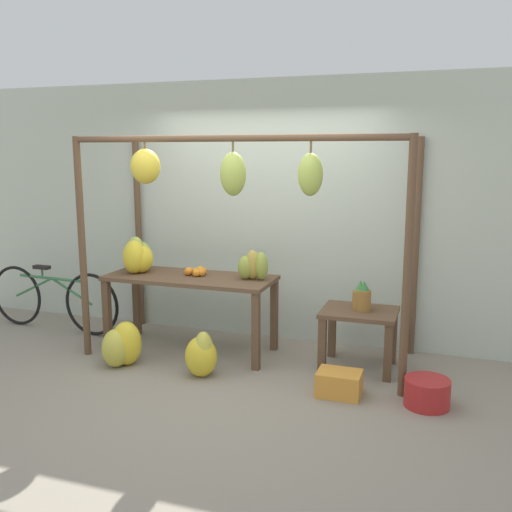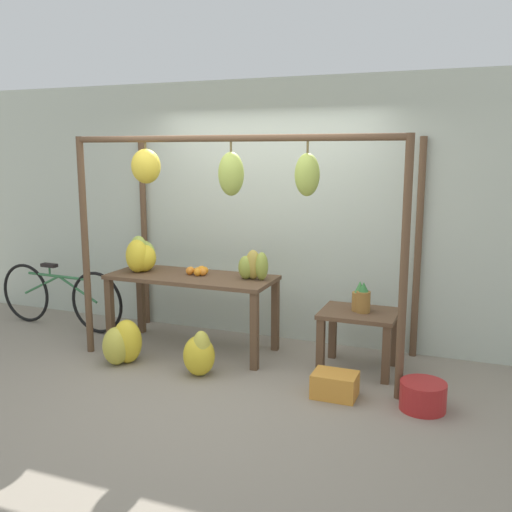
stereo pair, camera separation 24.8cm
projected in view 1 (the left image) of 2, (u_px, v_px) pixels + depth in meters
ground_plane at (220, 383)px, 5.12m from camera, size 20.00×20.00×0.00m
shop_wall_back at (269, 212)px, 6.19m from camera, size 8.00×0.08×2.80m
stall_awning at (231, 200)px, 5.28m from camera, size 3.20×1.25×2.19m
display_table_main at (190, 287)px, 5.83m from camera, size 1.72×0.69×0.79m
display_table_side at (359, 324)px, 5.39m from camera, size 0.70×0.57×0.57m
banana_pile_on_table at (138, 257)px, 5.96m from camera, size 0.34×0.47×0.38m
orange_pile at (197, 272)px, 5.83m from camera, size 0.23×0.19×0.09m
pineapple_cluster at (361, 297)px, 5.35m from camera, size 0.18×0.19×0.29m
banana_pile_ground_left at (121, 346)px, 5.52m from camera, size 0.43×0.50×0.43m
banana_pile_ground_right at (202, 356)px, 5.23m from camera, size 0.32×0.29×0.43m
fruit_crate_white at (339, 383)px, 4.84m from camera, size 0.37×0.27×0.21m
blue_bucket at (427, 393)px, 4.63m from camera, size 0.37×0.37×0.23m
parked_bicycle at (53, 298)px, 6.57m from camera, size 1.80×0.13×0.75m
papaya_pile at (252, 266)px, 5.64m from camera, size 0.35×0.22×0.30m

